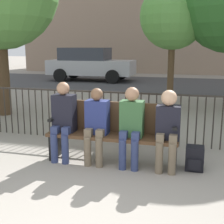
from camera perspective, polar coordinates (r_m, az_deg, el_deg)
name	(u,v)px	position (r m, az deg, el deg)	size (l,w,h in m)	color
park_bench	(113,130)	(4.81, 0.25, -3.28)	(2.00, 0.45, 0.92)	#4C331E
seated_person_0	(63,117)	(4.89, -8.90, -0.96)	(0.34, 0.39, 1.23)	navy
seated_person_1	(96,122)	(4.71, -2.86, -1.86)	(0.34, 0.39, 1.15)	brown
seated_person_2	(131,123)	(4.57, 3.54, -1.98)	(0.34, 0.39, 1.19)	navy
seated_person_3	(168,125)	(4.51, 10.17, -2.42)	(0.34, 0.39, 1.17)	brown
backpack	(195,158)	(4.71, 14.86, -8.21)	(0.26, 0.26, 0.36)	black
fence_railing	(126,113)	(5.72, 2.54, -0.17)	(9.01, 0.03, 0.95)	#2D2823
tree_0	(173,17)	(9.20, 11.07, 16.72)	(1.85, 1.85, 3.47)	#4C3823
street_surface	(167,84)	(14.41, 10.10, 5.00)	(24.00, 6.00, 0.01)	#3D3D3F
parked_car_0	(90,64)	(15.63, -4.11, 8.80)	(4.20, 1.94, 1.62)	#B7B7BC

